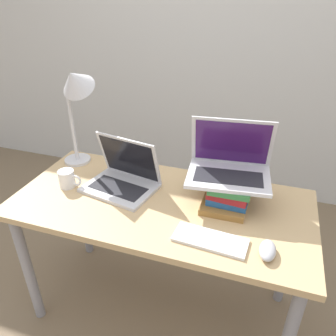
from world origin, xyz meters
TOP-DOWN VIEW (x-y plane):
  - wall_back at (0.00, 1.69)m, footprint 8.00×0.05m
  - desk at (0.00, 0.32)m, footprint 1.34×0.64m
  - laptop_left at (-0.21, 0.38)m, footprint 0.36×0.29m
  - book_stack at (0.29, 0.41)m, footprint 0.21×0.26m
  - laptop_on_books at (0.27, 0.44)m, footprint 0.38×0.28m
  - wireless_keyboard at (0.27, 0.13)m, footprint 0.29×0.13m
  - mouse at (0.48, 0.13)m, footprint 0.06×0.11m
  - mug at (-0.46, 0.29)m, footprint 0.12×0.08m
  - desk_lamp at (-0.50, 0.50)m, footprint 0.23×0.20m

SIDE VIEW (x-z plane):
  - desk at x=0.00m, z-range 0.27..0.98m
  - wireless_keyboard at x=0.27m, z-range 0.71..0.72m
  - mouse at x=0.48m, z-range 0.71..0.75m
  - mug at x=-0.46m, z-range 0.71..0.80m
  - laptop_left at x=-0.21m, z-range 0.64..0.88m
  - book_stack at x=0.29m, z-range 0.71..0.83m
  - laptop_on_books at x=0.27m, z-range 0.76..1.01m
  - desk_lamp at x=-0.50m, z-range 0.84..1.39m
  - wall_back at x=0.00m, z-range 0.00..2.70m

